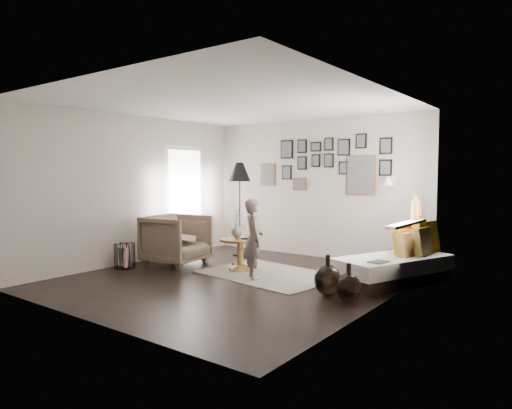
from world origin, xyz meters
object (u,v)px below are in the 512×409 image
Objects in this scene: pedestal_table at (240,256)px; vase at (237,229)px; floor_lamp at (240,175)px; daybed at (395,264)px; demijohn_large at (328,280)px; child at (254,239)px; armchair at (177,240)px; demijohn_small at (348,287)px; magazine_basket at (125,256)px.

vase reaches higher than pedestal_table.
vase is 0.27× the size of floor_lamp.
daybed reaches higher than demijohn_large.
daybed is 2.09m from child.
vase is 1.16m from armchair.
child is at bearing -45.28° from floor_lamp.
child reaches higher than demijohn_small.
vase is at bearing 33.12° from magazine_basket.
floor_lamp reaches higher than vase.
magazine_basket is at bearing -172.08° from demijohn_large.
floor_lamp is at bearing 128.83° from pedestal_table.
demijohn_large is (2.72, -1.56, -1.34)m from floor_lamp.
daybed reaches higher than demijohn_small.
demijohn_large is 1.39m from child.
floor_lamp is at bearing 151.23° from demijohn_small.
demijohn_small is at bearing -15.98° from vase.
demijohn_large is at bearing -15.44° from vase.
daybed is 3.44m from floor_lamp.
demijohn_small reaches higher than magazine_basket.
magazine_basket is 0.77× the size of demijohn_large.
pedestal_table is at bearing 163.95° from demijohn_small.
demijohn_small is at bearing -28.77° from floor_lamp.
floor_lamp is 3.41m from demijohn_large.
demijohn_small is at bearing -18.92° from demijohn_large.
vase is at bearing -80.82° from armchair.
daybed is at bearing 16.26° from pedestal_table.
magazine_basket is at bearing -146.88° from vase.
pedestal_table is 1.40× the size of vase.
demijohn_large is (3.05, -0.23, -0.23)m from armchair.
demijohn_small is (3.07, -1.68, -1.36)m from floor_lamp.
magazine_basket is at bearing 59.33° from child.
vase is 2.54m from daybed.
demijohn_large is (1.88, -0.52, -0.04)m from pedestal_table.
vase reaches higher than daybed.
pedestal_table is at bearing 164.50° from demijohn_large.
armchair is at bearing 40.56° from child.
pedestal_table reaches higher than magazine_basket.
pedestal_table is 1.62× the size of magazine_basket.
floor_lamp is 1.48× the size of child.
armchair is (-3.51, -0.97, 0.16)m from daybed.
vase is 1.54m from floor_lamp.
child reaches higher than armchair.
demijohn_large is (1.96, -0.54, -0.46)m from vase.
child reaches higher than pedestal_table.
demijohn_large is (-0.46, -1.20, -0.07)m from daybed.
floor_lamp is (-0.84, 1.04, 1.30)m from pedestal_table.
vase reaches higher than demijohn_small.
child is at bearing 16.33° from magazine_basket.
magazine_basket is 3.91m from demijohn_small.
pedestal_table is 0.70× the size of armchair.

